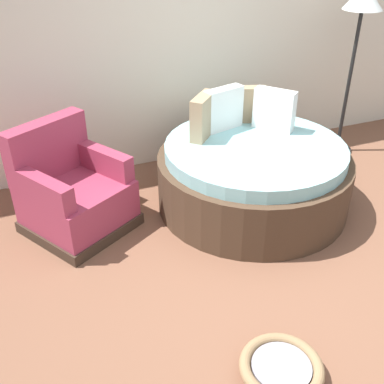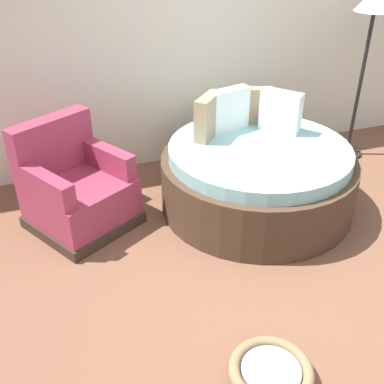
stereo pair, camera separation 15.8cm
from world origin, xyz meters
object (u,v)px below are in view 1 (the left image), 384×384
object	(u,v)px
pet_basket	(281,370)
red_armchair	(73,194)
round_daybed	(252,173)
floor_lamp	(361,15)

from	to	relation	value
pet_basket	red_armchair	bearing A→B (deg)	112.23
red_armchair	pet_basket	world-z (taller)	red_armchair
round_daybed	red_armchair	world-z (taller)	round_daybed
round_daybed	pet_basket	xyz separation A→B (m)	(-0.78, -1.82, -0.25)
round_daybed	floor_lamp	distance (m)	2.03
floor_lamp	round_daybed	bearing A→B (deg)	-157.24
red_armchair	floor_lamp	size ratio (longest dim) A/B	0.60
round_daybed	red_armchair	bearing A→B (deg)	171.03
red_armchair	floor_lamp	distance (m)	3.37
round_daybed	floor_lamp	world-z (taller)	floor_lamp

